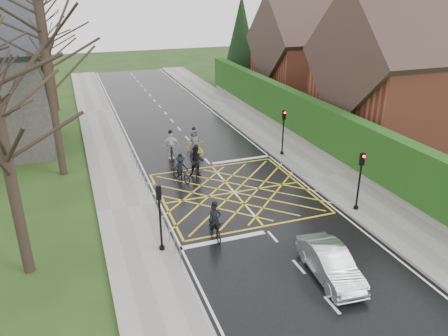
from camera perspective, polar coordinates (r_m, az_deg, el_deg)
ground at (r=24.64m, az=1.34°, el=-3.20°), size 120.00×120.00×0.00m
road at (r=24.64m, az=1.34°, el=-3.19°), size 9.00×80.00×0.01m
sidewalk_right at (r=27.16m, az=13.24°, el=-1.10°), size 3.00×80.00×0.15m
sidewalk_left at (r=23.35m, az=-12.60°, el=-5.14°), size 3.00×80.00×0.15m
stone_wall at (r=32.68m, az=10.32°, el=3.77°), size 0.50×38.00×0.70m
hedge at (r=32.16m, az=10.54°, el=6.72°), size 0.90×38.00×2.80m
house_near at (r=34.10m, az=23.03°, el=10.77°), size 11.80×9.80×11.30m
house_far at (r=45.32m, az=10.99°, el=14.22°), size 9.80×8.80×10.30m
conifer at (r=50.61m, az=2.25°, el=16.19°), size 4.60×4.60×10.00m
tree_near at (r=26.82m, az=-22.52°, el=14.97°), size 9.24×9.24×11.44m
tree_mid at (r=34.77m, az=-24.14°, el=17.36°), size 10.08×10.08×12.48m
tree_far at (r=42.82m, az=-22.34°, el=16.35°), size 8.40×8.40×10.40m
railing_south at (r=20.14m, az=-7.53°, el=-7.25°), size 0.05×5.04×1.03m
railing_north at (r=26.81m, az=-11.08°, el=0.42°), size 0.05×6.04×1.03m
traffic_light_ne at (r=29.54m, az=7.72°, el=4.57°), size 0.24×0.31×3.21m
traffic_light_se at (r=22.93m, az=17.24°, el=-1.78°), size 0.24×0.31×3.21m
traffic_light_sw at (r=18.78m, az=-8.34°, el=-6.58°), size 0.24×0.31×3.21m
cyclist_rear at (r=20.26m, az=-1.15°, el=-7.49°), size 0.73×1.87×1.79m
cyclist_back at (r=26.43m, az=-3.58°, el=0.46°), size 1.24×2.12×2.05m
cyclist_mid at (r=25.99m, az=-5.65°, el=-0.37°), size 1.19×1.86×1.71m
cyclist_front at (r=29.37m, az=-6.90°, el=2.59°), size 1.15×2.07×2.00m
cyclist_lead at (r=30.04m, az=-3.88°, el=3.04°), size 1.26×2.11×1.94m
car at (r=18.17m, az=13.73°, el=-12.00°), size 1.65×3.91×1.26m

